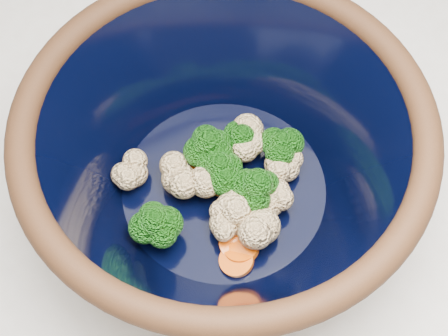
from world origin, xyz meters
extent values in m
cube|color=silver|center=(0.00, 0.00, 0.45)|extent=(1.20, 1.20, 0.90)
cylinder|color=black|center=(-0.08, -0.01, 0.91)|extent=(0.20, 0.20, 0.01)
torus|color=black|center=(-0.08, -0.01, 1.04)|extent=(0.34, 0.34, 0.02)
cylinder|color=black|center=(-0.08, -0.01, 0.93)|extent=(0.19, 0.19, 0.00)
cylinder|color=#608442|center=(-0.08, 0.02, 0.94)|extent=(0.01, 0.01, 0.02)
ellipsoid|color=#217416|center=(-0.08, 0.02, 0.97)|extent=(0.05, 0.05, 0.04)
cylinder|color=#608442|center=(-0.16, -0.03, 0.94)|extent=(0.01, 0.01, 0.02)
ellipsoid|color=#217416|center=(-0.16, -0.03, 0.97)|extent=(0.04, 0.04, 0.03)
cylinder|color=#608442|center=(-0.02, -0.01, 0.94)|extent=(0.01, 0.01, 0.02)
ellipsoid|color=#217416|center=(-0.02, -0.01, 0.96)|extent=(0.04, 0.04, 0.03)
cylinder|color=#608442|center=(-0.08, -0.01, 0.94)|extent=(0.01, 0.01, 0.02)
ellipsoid|color=#217416|center=(-0.08, -0.01, 0.97)|extent=(0.04, 0.04, 0.03)
cylinder|color=#608442|center=(-0.06, -0.04, 0.94)|extent=(0.01, 0.01, 0.02)
ellipsoid|color=#217416|center=(-0.06, -0.04, 0.97)|extent=(0.04, 0.04, 0.04)
cylinder|color=#608442|center=(-0.05, 0.01, 0.94)|extent=(0.01, 0.01, 0.02)
ellipsoid|color=#217416|center=(-0.05, 0.01, 0.96)|extent=(0.04, 0.04, 0.03)
sphere|color=beige|center=(-0.08, -0.04, 0.95)|extent=(0.03, 0.03, 0.03)
sphere|color=beige|center=(-0.08, 0.00, 0.95)|extent=(0.03, 0.03, 0.03)
sphere|color=beige|center=(-0.12, 0.01, 0.95)|extent=(0.03, 0.03, 0.03)
sphere|color=beige|center=(-0.09, -0.01, 0.95)|extent=(0.03, 0.03, 0.03)
sphere|color=beige|center=(-0.02, -0.03, 0.95)|extent=(0.03, 0.03, 0.03)
sphere|color=beige|center=(-0.06, -0.05, 0.95)|extent=(0.03, 0.03, 0.03)
sphere|color=beige|center=(-0.05, 0.01, 0.95)|extent=(0.03, 0.03, 0.03)
sphere|color=beige|center=(-0.07, -0.07, 0.95)|extent=(0.03, 0.03, 0.03)
sphere|color=beige|center=(-0.15, 0.03, 0.95)|extent=(0.03, 0.03, 0.03)
sphere|color=beige|center=(-0.10, -0.05, 0.95)|extent=(0.03, 0.03, 0.03)
cylinder|color=#EB5C0A|center=(-0.11, -0.08, 0.94)|extent=(0.03, 0.03, 0.01)
cylinder|color=#EB5C0A|center=(-0.12, 0.01, 0.94)|extent=(0.03, 0.03, 0.01)
cylinder|color=#EB5C0A|center=(-0.07, 0.01, 0.94)|extent=(0.03, 0.03, 0.01)
cylinder|color=#EB5C0A|center=(-0.09, -0.06, 0.94)|extent=(0.03, 0.03, 0.01)
cylinder|color=#EB5C0A|center=(-0.10, -0.08, 0.94)|extent=(0.03, 0.03, 0.01)
cylinder|color=#EB5C0A|center=(-0.10, -0.07, 0.94)|extent=(0.03, 0.03, 0.01)
cylinder|color=#EB5C0A|center=(-0.09, 0.01, 0.94)|extent=(0.03, 0.03, 0.01)
cylinder|color=#EB5C0A|center=(-0.08, -0.01, 0.94)|extent=(0.03, 0.03, 0.01)
camera|label=1|loc=(-0.21, -0.25, 1.45)|focal=50.00mm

